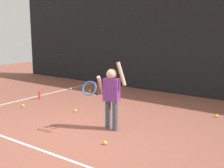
# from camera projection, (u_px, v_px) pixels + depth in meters

# --- Properties ---
(ground_plane) EXTENTS (20.00, 20.00, 0.00)m
(ground_plane) POSITION_uv_depth(u_px,v_px,m) (75.00, 135.00, 5.57)
(ground_plane) COLOR brown
(court_line_baseline) EXTENTS (9.00, 0.05, 0.00)m
(court_line_baseline) POSITION_uv_depth(u_px,v_px,m) (40.00, 150.00, 4.91)
(court_line_baseline) COLOR white
(court_line_baseline) RESTS_ON ground
(court_line_sideline) EXTENTS (0.05, 9.00, 0.00)m
(court_line_sideline) POSITION_uv_depth(u_px,v_px,m) (18.00, 101.00, 8.12)
(court_line_sideline) COLOR white
(court_line_sideline) RESTS_ON ground
(back_fence_windscreen) EXTENTS (12.97, 0.08, 3.13)m
(back_fence_windscreen) POSITION_uv_depth(u_px,v_px,m) (176.00, 41.00, 8.75)
(back_fence_windscreen) COLOR black
(back_fence_windscreen) RESTS_ON ground
(fence_post_0) EXTENTS (0.09, 0.09, 3.28)m
(fence_post_0) POSITION_uv_depth(u_px,v_px,m) (35.00, 35.00, 12.44)
(fence_post_0) COLOR slate
(fence_post_0) RESTS_ON ground
(fence_post_1) EXTENTS (0.09, 0.09, 3.28)m
(fence_post_1) POSITION_uv_depth(u_px,v_px,m) (94.00, 37.00, 10.61)
(fence_post_1) COLOR slate
(fence_post_1) RESTS_ON ground
(fence_post_2) EXTENTS (0.09, 0.09, 3.28)m
(fence_post_2) POSITION_uv_depth(u_px,v_px,m) (177.00, 39.00, 8.78)
(fence_post_2) COLOR slate
(fence_post_2) RESTS_ON ground
(tennis_player) EXTENTS (0.63, 0.68, 1.35)m
(tennis_player) POSITION_uv_depth(u_px,v_px,m) (111.00, 94.00, 5.75)
(tennis_player) COLOR #3F4C59
(tennis_player) RESTS_ON ground
(water_bottle) EXTENTS (0.07, 0.07, 0.22)m
(water_bottle) POSITION_uv_depth(u_px,v_px,m) (40.00, 95.00, 8.29)
(water_bottle) COLOR #D83F33
(water_bottle) RESTS_ON ground
(tennis_ball_0) EXTENTS (0.07, 0.07, 0.07)m
(tennis_ball_0) POSITION_uv_depth(u_px,v_px,m) (217.00, 116.00, 6.66)
(tennis_ball_0) COLOR #CCE033
(tennis_ball_0) RESTS_ON ground
(tennis_ball_1) EXTENTS (0.07, 0.07, 0.07)m
(tennis_ball_1) POSITION_uv_depth(u_px,v_px,m) (105.00, 143.00, 5.12)
(tennis_ball_1) COLOR #CCE033
(tennis_ball_1) RESTS_ON ground
(tennis_ball_2) EXTENTS (0.07, 0.07, 0.07)m
(tennis_ball_2) POSITION_uv_depth(u_px,v_px,m) (90.00, 91.00, 9.25)
(tennis_ball_2) COLOR #CCE033
(tennis_ball_2) RESTS_ON ground
(tennis_ball_3) EXTENTS (0.07, 0.07, 0.07)m
(tennis_ball_3) POSITION_uv_depth(u_px,v_px,m) (23.00, 106.00, 7.50)
(tennis_ball_3) COLOR #CCE033
(tennis_ball_3) RESTS_ON ground
(tennis_ball_4) EXTENTS (0.07, 0.07, 0.07)m
(tennis_ball_4) POSITION_uv_depth(u_px,v_px,m) (75.00, 111.00, 7.07)
(tennis_ball_4) COLOR #CCE033
(tennis_ball_4) RESTS_ON ground
(tennis_ball_5) EXTENTS (0.07, 0.07, 0.07)m
(tennis_ball_5) POSITION_uv_depth(u_px,v_px,m) (70.00, 89.00, 9.55)
(tennis_ball_5) COLOR #CCE033
(tennis_ball_5) RESTS_ON ground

